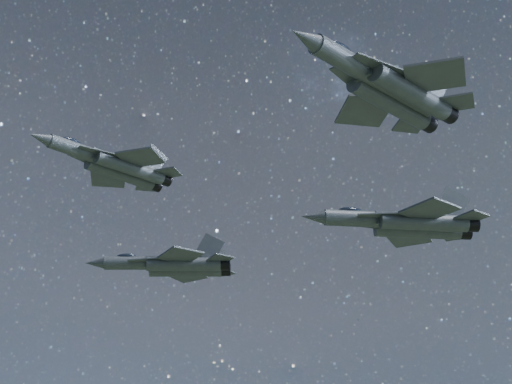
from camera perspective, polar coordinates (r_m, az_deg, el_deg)
name	(u,v)px	position (r m, az deg, el deg)	size (l,w,h in m)	color
jet_lead	(115,165)	(77.22, -10.25, 1.97)	(15.46, 10.38, 3.91)	#343B42
jet_left	(173,265)	(90.99, -6.06, -5.29)	(17.37, 11.47, 4.44)	#343B42
jet_right	(388,88)	(66.54, 9.61, 7.49)	(19.29, 12.87, 4.89)	#343B42
jet_slot	(406,223)	(84.25, 10.88, -2.23)	(19.59, 13.24, 4.93)	#343B42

